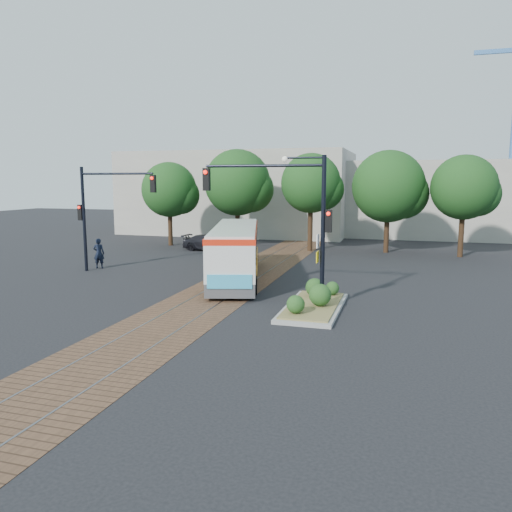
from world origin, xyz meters
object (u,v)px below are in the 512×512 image
object	(u,v)px
signal_pole_main	(293,207)
signal_pole_left	(100,205)
officer	(99,253)
city_bus	(236,250)
traffic_island	(314,301)
parked_car	(209,243)

from	to	relation	value
signal_pole_main	signal_pole_left	xyz separation A→B (m)	(-12.23, 4.80, -0.29)
officer	city_bus	bearing A→B (deg)	160.31
city_bus	signal_pole_main	size ratio (longest dim) A/B	1.80
signal_pole_left	traffic_island	bearing A→B (deg)	-20.36
city_bus	traffic_island	distance (m)	7.37
signal_pole_left	parked_car	size ratio (longest dim) A/B	1.48
city_bus	signal_pole_left	bearing A→B (deg)	165.43
traffic_island	parked_car	bearing A→B (deg)	125.50
traffic_island	signal_pole_left	size ratio (longest dim) A/B	0.87
city_bus	signal_pole_left	xyz separation A→B (m)	(-8.03, -0.21, 2.28)
officer	parked_car	size ratio (longest dim) A/B	0.45
city_bus	signal_pole_left	world-z (taller)	signal_pole_left
signal_pole_left	parked_car	bearing A→B (deg)	75.95
signal_pole_left	signal_pole_main	bearing A→B (deg)	-21.45
signal_pole_left	parked_car	xyz separation A→B (m)	(2.52, 10.06, -3.28)
signal_pole_main	officer	bearing A→B (deg)	156.28
traffic_island	signal_pole_main	bearing A→B (deg)	174.64
traffic_island	signal_pole_left	bearing A→B (deg)	159.64
signal_pole_main	officer	xyz separation A→B (m)	(-13.15, 5.78, -3.25)
traffic_island	city_bus	bearing A→B (deg)	135.29
signal_pole_main	signal_pole_left	bearing A→B (deg)	158.55
city_bus	traffic_island	world-z (taller)	city_bus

